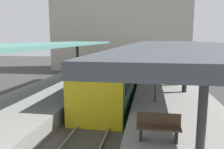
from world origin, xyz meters
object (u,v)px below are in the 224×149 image
commuter_train (118,72)px  passenger_mid_platform (185,78)px  platform_sign (156,71)px  passenger_near_bench (177,73)px  platform_bench (158,126)px

commuter_train → passenger_mid_platform: bearing=-32.9°
platform_sign → passenger_near_bench: bearing=71.3°
platform_bench → platform_sign: (-0.01, 4.34, 1.16)m
platform_bench → passenger_mid_platform: size_ratio=0.82×
passenger_near_bench → passenger_mid_platform: bearing=-83.8°
platform_bench → passenger_mid_platform: bearing=75.4°
platform_sign → passenger_mid_platform: (1.82, 2.58, -0.74)m
platform_sign → passenger_near_bench: 5.00m
commuter_train → platform_bench: size_ratio=10.93×
passenger_near_bench → passenger_mid_platform: 2.12m
passenger_mid_platform → platform_sign: bearing=-125.1°
platform_bench → passenger_near_bench: 9.18m
platform_sign → commuter_train: bearing=116.3°
commuter_train → passenger_near_bench: 4.40m
platform_bench → commuter_train: bearing=105.5°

